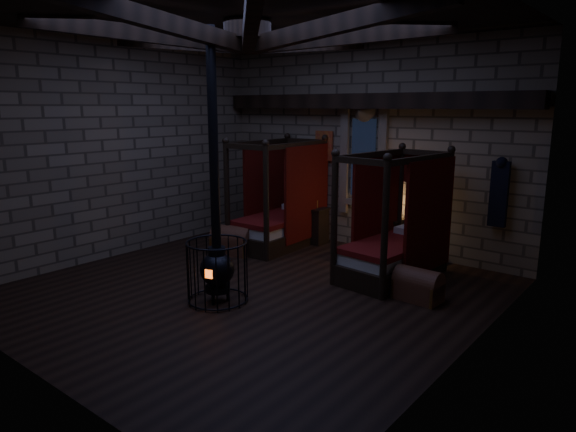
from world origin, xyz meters
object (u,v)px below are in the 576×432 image
Objects in this scene: bed_left at (280,220)px; trunk_right at (418,286)px; bed_right at (394,247)px; stove at (217,264)px; trunk_left at (233,241)px.

bed_left is 3.08× the size of trunk_right.
stove reaches higher than bed_right.
trunk_left is 4.06m from trunk_right.
bed_right is at bearing -4.52° from trunk_left.
trunk_right is (0.82, -0.78, -0.31)m from bed_right.
trunk_right is at bearing -37.90° from bed_right.
stove reaches higher than bed_left.
trunk_right is at bearing -18.03° from trunk_left.
stove is at bearing -67.75° from trunk_left.
bed_right is 0.54× the size of stove.
trunk_left is at bearing -108.46° from bed_left.
bed_right is at bearing -9.52° from bed_left.
bed_left reaches higher than trunk_right.
bed_left is 0.55× the size of stove.
bed_left is 2.93m from bed_right.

